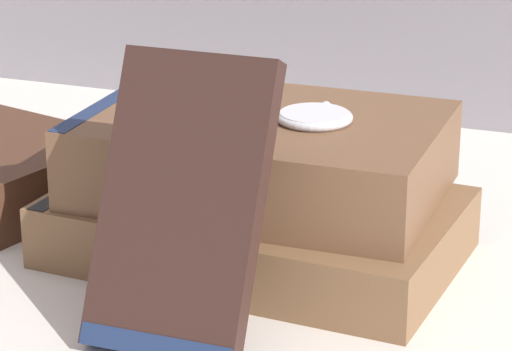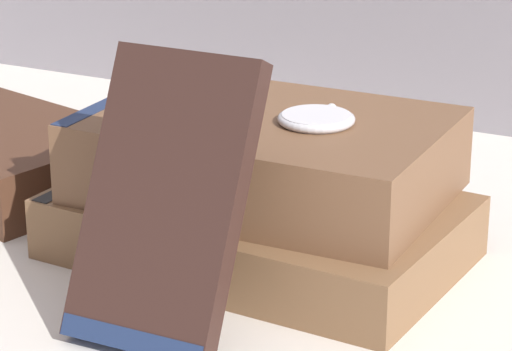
% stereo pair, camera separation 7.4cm
% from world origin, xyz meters
% --- Properties ---
extents(ground_plane, '(3.00, 3.00, 0.00)m').
position_xyz_m(ground_plane, '(0.00, 0.00, 0.00)').
color(ground_plane, silver).
extents(book_flat_bottom, '(0.26, 0.17, 0.04)m').
position_xyz_m(book_flat_bottom, '(-0.00, 0.04, 0.02)').
color(book_flat_bottom, brown).
rests_on(book_flat_bottom, ground_plane).
extents(book_flat_top, '(0.22, 0.15, 0.05)m').
position_xyz_m(book_flat_top, '(-0.00, 0.05, 0.07)').
color(book_flat_top, brown).
rests_on(book_flat_top, book_flat_bottom).
extents(book_leaning_front, '(0.09, 0.09, 0.16)m').
position_xyz_m(book_leaning_front, '(-0.00, -0.07, 0.07)').
color(book_leaning_front, '#331E19').
rests_on(book_leaning_front, ground_plane).
extents(pocket_watch, '(0.05, 0.05, 0.01)m').
position_xyz_m(pocket_watch, '(0.03, 0.05, 0.09)').
color(pocket_watch, silver).
rests_on(pocket_watch, book_flat_top).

